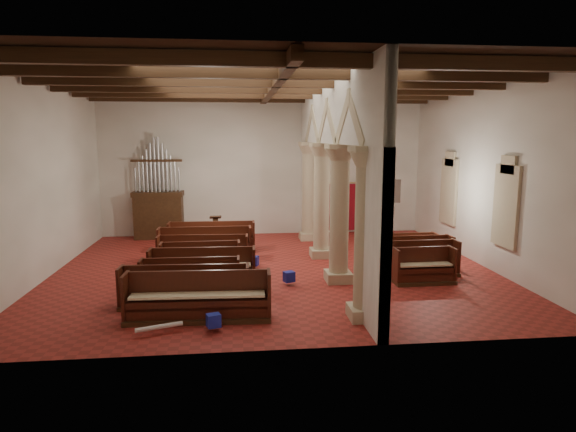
# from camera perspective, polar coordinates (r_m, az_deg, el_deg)

# --- Properties ---
(floor) EXTENTS (14.00, 14.00, 0.00)m
(floor) POSITION_cam_1_polar(r_m,az_deg,el_deg) (15.78, -1.63, -6.36)
(floor) COLOR maroon
(floor) RESTS_ON ground
(ceiling) EXTENTS (14.00, 14.00, 0.00)m
(ceiling) POSITION_cam_1_polar(r_m,az_deg,el_deg) (15.30, -1.73, 15.83)
(ceiling) COLOR black
(ceiling) RESTS_ON wall_back
(wall_back) EXTENTS (14.00, 0.02, 6.00)m
(wall_back) POSITION_cam_1_polar(r_m,az_deg,el_deg) (21.22, -2.93, 5.89)
(wall_back) COLOR white
(wall_back) RESTS_ON floor
(wall_front) EXTENTS (14.00, 0.02, 6.00)m
(wall_front) POSITION_cam_1_polar(r_m,az_deg,el_deg) (9.31, 1.16, 1.53)
(wall_front) COLOR white
(wall_front) RESTS_ON floor
(wall_left) EXTENTS (0.02, 12.00, 6.00)m
(wall_left) POSITION_cam_1_polar(r_m,az_deg,el_deg) (16.29, -27.11, 3.85)
(wall_left) COLOR white
(wall_left) RESTS_ON floor
(wall_right) EXTENTS (0.02, 12.00, 6.00)m
(wall_right) POSITION_cam_1_polar(r_m,az_deg,el_deg) (17.26, 22.25, 4.43)
(wall_right) COLOR white
(wall_right) RESTS_ON floor
(ceiling_beams) EXTENTS (13.80, 11.80, 0.30)m
(ceiling_beams) POSITION_cam_1_polar(r_m,az_deg,el_deg) (15.28, -1.73, 15.16)
(ceiling_beams) COLOR #3F2714
(ceiling_beams) RESTS_ON wall_back
(arcade) EXTENTS (0.90, 11.90, 6.00)m
(arcade) POSITION_cam_1_polar(r_m,az_deg,el_deg) (15.45, 5.03, 6.68)
(arcade) COLOR tan
(arcade) RESTS_ON floor
(window_right_a) EXTENTS (0.03, 1.00, 2.20)m
(window_right_a) POSITION_cam_1_polar(r_m,az_deg,el_deg) (16.03, 24.53, 1.08)
(window_right_a) COLOR #398168
(window_right_a) RESTS_ON wall_right
(window_right_b) EXTENTS (0.03, 1.00, 2.20)m
(window_right_b) POSITION_cam_1_polar(r_m,az_deg,el_deg) (19.55, 18.61, 2.77)
(window_right_b) COLOR #398168
(window_right_b) RESTS_ON wall_right
(window_back) EXTENTS (1.00, 0.03, 2.20)m
(window_back) POSITION_cam_1_polar(r_m,az_deg,el_deg) (22.11, 10.17, 3.81)
(window_back) COLOR #398168
(window_back) RESTS_ON wall_back
(pipe_organ) EXTENTS (2.10, 0.85, 4.40)m
(pipe_organ) POSITION_cam_1_polar(r_m,az_deg,el_deg) (21.12, -15.10, 1.12)
(pipe_organ) COLOR #3F2714
(pipe_organ) RESTS_ON floor
(lectern) EXTENTS (0.50, 0.51, 1.15)m
(lectern) POSITION_cam_1_polar(r_m,az_deg,el_deg) (19.90, -8.57, -1.77)
(lectern) COLOR #322310
(lectern) RESTS_ON floor
(dossal_curtain) EXTENTS (1.80, 0.07, 2.17)m
(dossal_curtain) POSITION_cam_1_polar(r_m,az_deg,el_deg) (21.80, 6.35, 1.09)
(dossal_curtain) COLOR maroon
(dossal_curtain) RESTS_ON floor
(processional_banner) EXTENTS (0.62, 0.79, 2.74)m
(processional_banner) POSITION_cam_1_polar(r_m,az_deg,el_deg) (20.65, 12.22, -0.43)
(processional_banner) COLOR #3F2714
(processional_banner) RESTS_ON floor
(hymnal_box_a) EXTENTS (0.35, 0.32, 0.29)m
(hymnal_box_a) POSITION_cam_1_polar(r_m,az_deg,el_deg) (11.03, -8.81, -12.14)
(hymnal_box_a) COLOR navy
(hymnal_box_a) RESTS_ON floor
(hymnal_box_b) EXTENTS (0.37, 0.34, 0.30)m
(hymnal_box_b) POSITION_cam_1_polar(r_m,az_deg,el_deg) (14.12, 0.12, -7.20)
(hymnal_box_b) COLOR navy
(hymnal_box_b) RESTS_ON floor
(hymnal_box_c) EXTENTS (0.38, 0.35, 0.31)m
(hymnal_box_c) POSITION_cam_1_polar(r_m,az_deg,el_deg) (15.90, -4.11, -5.31)
(hymnal_box_c) COLOR navy
(hymnal_box_c) RESTS_ON floor
(tube_heater_a) EXTENTS (1.00, 0.43, 0.10)m
(tube_heater_a) POSITION_cam_1_polar(r_m,az_deg,el_deg) (11.16, -15.02, -12.57)
(tube_heater_a) COLOR white
(tube_heater_a) RESTS_ON floor
(tube_heater_b) EXTENTS (1.07, 0.22, 0.11)m
(tube_heater_b) POSITION_cam_1_polar(r_m,az_deg,el_deg) (11.79, -14.16, -11.34)
(tube_heater_b) COLOR white
(tube_heater_b) RESTS_ON floor
(nave_pew_0) EXTENTS (3.43, 0.89, 1.15)m
(nave_pew_0) POSITION_cam_1_polar(r_m,az_deg,el_deg) (11.69, -10.57, -10.25)
(nave_pew_0) COLOR #3F2714
(nave_pew_0) RESTS_ON floor
(nave_pew_1) EXTENTS (3.29, 0.83, 1.05)m
(nave_pew_1) POSITION_cam_1_polar(r_m,az_deg,el_deg) (12.68, -12.11, -8.89)
(nave_pew_1) COLOR #3F2714
(nave_pew_1) RESTS_ON floor
(nave_pew_2) EXTENTS (2.72, 0.68, 0.98)m
(nave_pew_2) POSITION_cam_1_polar(r_m,az_deg,el_deg) (13.66, -11.48, -7.65)
(nave_pew_2) COLOR #3F2714
(nave_pew_2) RESTS_ON floor
(nave_pew_3) EXTENTS (3.10, 0.80, 1.07)m
(nave_pew_3) POSITION_cam_1_polar(r_m,az_deg,el_deg) (14.37, -10.08, -6.61)
(nave_pew_3) COLOR #3F2714
(nave_pew_3) RESTS_ON floor
(nave_pew_4) EXTENTS (2.51, 0.73, 1.00)m
(nave_pew_4) POSITION_cam_1_polar(r_m,az_deg,el_deg) (15.55, -10.30, -5.49)
(nave_pew_4) COLOR #3F2714
(nave_pew_4) RESTS_ON floor
(nave_pew_5) EXTENTS (3.05, 0.84, 1.02)m
(nave_pew_5) POSITION_cam_1_polar(r_m,az_deg,el_deg) (16.45, -10.03, -4.64)
(nave_pew_5) COLOR #3F2714
(nave_pew_5) RESTS_ON floor
(nave_pew_6) EXTENTS (3.25, 0.78, 1.13)m
(nave_pew_6) POSITION_cam_1_polar(r_m,az_deg,el_deg) (17.27, -9.78, -3.84)
(nave_pew_6) COLOR #3F2714
(nave_pew_6) RESTS_ON floor
(nave_pew_7) EXTENTS (3.23, 0.80, 1.13)m
(nave_pew_7) POSITION_cam_1_polar(r_m,az_deg,el_deg) (18.35, -9.00, -3.05)
(nave_pew_7) COLOR #3F2714
(nave_pew_7) RESTS_ON floor
(aisle_pew_0) EXTENTS (1.81, 0.73, 1.06)m
(aisle_pew_0) POSITION_cam_1_polar(r_m,az_deg,el_deg) (14.84, 15.77, -6.30)
(aisle_pew_0) COLOR #3F2714
(aisle_pew_0) RESTS_ON floor
(aisle_pew_1) EXTENTS (2.25, 0.78, 1.09)m
(aisle_pew_1) POSITION_cam_1_polar(r_m,az_deg,el_deg) (15.61, 15.61, -5.49)
(aisle_pew_1) COLOR #3F2714
(aisle_pew_1) RESTS_ON floor
(aisle_pew_2) EXTENTS (2.23, 0.78, 1.08)m
(aisle_pew_2) POSITION_cam_1_polar(r_m,az_deg,el_deg) (16.36, 15.20, -4.82)
(aisle_pew_2) COLOR #3F2714
(aisle_pew_2) RESTS_ON floor
(aisle_pew_3) EXTENTS (1.84, 0.69, 0.98)m
(aisle_pew_3) POSITION_cam_1_polar(r_m,az_deg,el_deg) (17.25, 14.32, -4.16)
(aisle_pew_3) COLOR #3F2714
(aisle_pew_3) RESTS_ON floor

